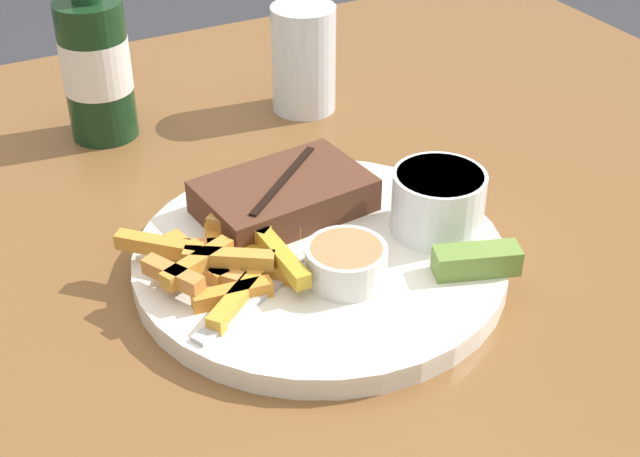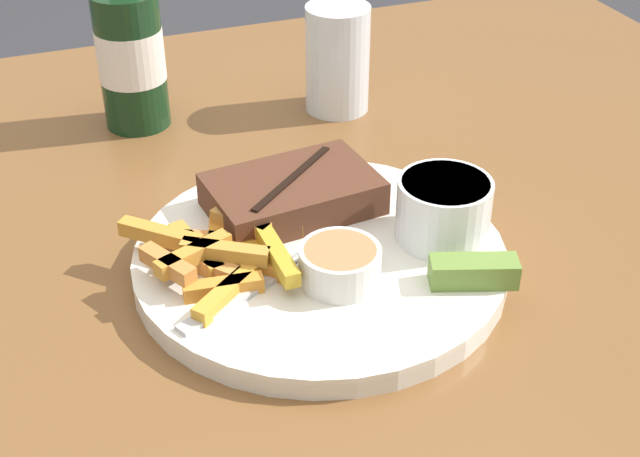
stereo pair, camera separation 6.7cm
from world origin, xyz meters
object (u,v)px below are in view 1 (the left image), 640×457
(dinner_plate, at_px, (320,260))
(drinking_glass, at_px, (304,59))
(pickle_spear, at_px, (477,261))
(beer_bottle, at_px, (95,61))
(fork_utensil, at_px, (256,297))
(steak_portion, at_px, (284,196))
(coleslaw_cup, at_px, (438,198))
(dipping_sauce_cup, at_px, (350,260))

(dinner_plate, height_order, drinking_glass, drinking_glass)
(dinner_plate, distance_m, drinking_glass, 0.29)
(pickle_spear, height_order, beer_bottle, beer_bottle)
(fork_utensil, bearing_deg, beer_bottle, 67.31)
(steak_portion, bearing_deg, pickle_spear, -57.69)
(steak_portion, relative_size, pickle_spear, 2.11)
(dinner_plate, xyz_separation_m, fork_utensil, (-0.07, -0.03, 0.01))
(drinking_glass, bearing_deg, coleslaw_cup, -94.29)
(drinking_glass, bearing_deg, dinner_plate, -114.19)
(dipping_sauce_cup, bearing_deg, coleslaw_cup, 15.26)
(pickle_spear, distance_m, drinking_glass, 0.34)
(fork_utensil, bearing_deg, steak_portion, 29.08)
(steak_portion, bearing_deg, fork_utensil, -125.52)
(pickle_spear, relative_size, drinking_glass, 0.62)
(coleslaw_cup, relative_size, dipping_sauce_cup, 1.22)
(dinner_plate, xyz_separation_m, pickle_spear, (0.09, -0.08, 0.02))
(drinking_glass, bearing_deg, beer_bottle, 169.18)
(dinner_plate, distance_m, fork_utensil, 0.08)
(fork_utensil, xyz_separation_m, drinking_glass, (0.18, 0.29, 0.03))
(fork_utensil, bearing_deg, pickle_spear, -41.46)
(dinner_plate, bearing_deg, fork_utensil, -154.59)
(dipping_sauce_cup, distance_m, fork_utensil, 0.07)
(fork_utensil, bearing_deg, coleslaw_cup, -19.66)
(coleslaw_cup, bearing_deg, beer_bottle, 119.80)
(steak_portion, distance_m, dipping_sauce_cup, 0.10)
(pickle_spear, bearing_deg, dinner_plate, 139.11)
(steak_portion, height_order, dipping_sauce_cup, steak_portion)
(pickle_spear, bearing_deg, dipping_sauce_cup, 156.91)
(dinner_plate, xyz_separation_m, coleslaw_cup, (0.10, -0.02, 0.04))
(coleslaw_cup, distance_m, beer_bottle, 0.36)
(coleslaw_cup, xyz_separation_m, drinking_glass, (0.02, 0.27, 0.01))
(fork_utensil, bearing_deg, dinner_plate, 0.00)
(dinner_plate, xyz_separation_m, beer_bottle, (-0.08, 0.30, 0.07))
(dipping_sauce_cup, xyz_separation_m, fork_utensil, (-0.07, 0.01, -0.01))
(dipping_sauce_cup, xyz_separation_m, beer_bottle, (-0.09, 0.34, 0.04))
(pickle_spear, distance_m, beer_bottle, 0.41)
(coleslaw_cup, height_order, beer_bottle, beer_bottle)
(dinner_plate, bearing_deg, coleslaw_cup, -9.37)
(pickle_spear, height_order, drinking_glass, drinking_glass)
(pickle_spear, bearing_deg, steak_portion, 122.31)
(beer_bottle, height_order, drinking_glass, beer_bottle)
(coleslaw_cup, height_order, fork_utensil, coleslaw_cup)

